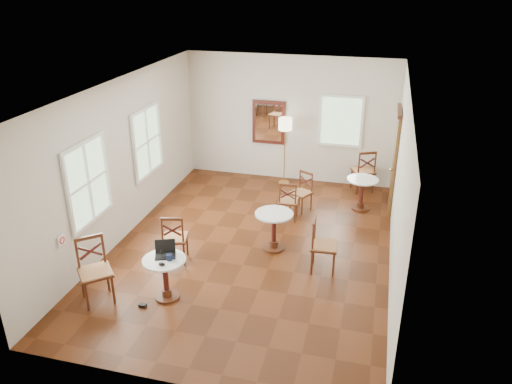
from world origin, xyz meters
TOP-DOWN VIEW (x-y plane):
  - ground at (0.00, 0.00)m, footprint 7.00×7.00m
  - room_shell at (-0.06, 0.27)m, footprint 5.02×7.02m
  - cafe_table_near at (-0.90, -1.85)m, footprint 0.67×0.67m
  - cafe_table_mid at (0.40, 0.05)m, footprint 0.70×0.70m
  - cafe_table_back at (1.85, 2.17)m, footprint 0.66×0.66m
  - chair_near_a at (-1.19, -0.79)m, footprint 0.52×0.52m
  - chair_near_b at (-1.93, -2.15)m, footprint 0.68×0.68m
  - chair_mid_a at (0.43, 1.29)m, footprint 0.41×0.41m
  - chair_mid_b at (1.35, -0.43)m, footprint 0.47×0.47m
  - chair_back_a at (1.82, 3.15)m, footprint 0.62×0.62m
  - chair_back_b at (0.62, 1.80)m, footprint 0.53×0.53m
  - floor_lamp at (-0.04, 3.15)m, footprint 0.32×0.32m
  - laptop at (-0.93, -1.73)m, footprint 0.39×0.36m
  - mouse at (-0.86, -2.02)m, footprint 0.12×0.09m
  - navy_mug at (-0.80, -1.86)m, footprint 0.13×0.09m
  - water_glass at (-0.98, -1.77)m, footprint 0.06×0.06m
  - power_adapter at (-1.17, -2.17)m, footprint 0.11×0.07m

SIDE VIEW (x-z plane):
  - ground at x=0.00m, z-range 0.00..0.00m
  - power_adapter at x=-1.17m, z-range 0.00..0.05m
  - chair_back_b at x=0.62m, z-range 0.00..0.84m
  - chair_mid_a at x=0.43m, z-range 0.00..0.85m
  - cafe_table_back at x=1.85m, z-range 0.08..0.79m
  - cafe_table_near at x=-0.90m, z-range 0.08..0.79m
  - cafe_table_mid at x=0.40m, z-range 0.09..0.82m
  - chair_near_a at x=-1.19m, z-range 0.00..0.93m
  - chair_mid_b at x=1.35m, z-range 0.00..0.97m
  - chair_back_a at x=1.82m, z-range 0.00..1.02m
  - chair_near_b at x=-1.93m, z-range 0.00..1.04m
  - mouse at x=-0.86m, z-range 0.71..0.75m
  - water_glass at x=-0.98m, z-range 0.71..0.81m
  - navy_mug at x=-0.80m, z-range 0.71..0.81m
  - laptop at x=-0.93m, z-range 0.65..0.87m
  - floor_lamp at x=-0.04m, z-range 0.56..2.19m
  - room_shell at x=-0.06m, z-range 0.38..3.39m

